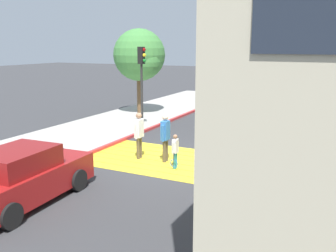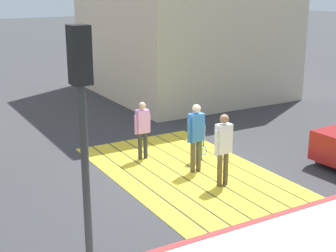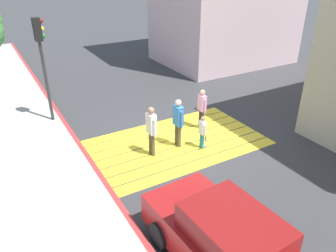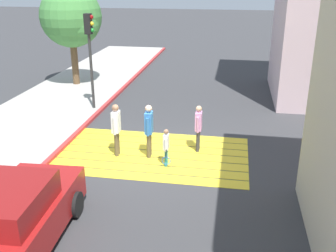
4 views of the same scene
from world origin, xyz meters
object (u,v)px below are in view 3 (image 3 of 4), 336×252
at_px(pedestrian_adult_lead, 151,128).
at_px(car_parked_near_curb, 228,244).
at_px(pedestrian_adult_side, 202,106).
at_px(pedestrian_child_with_racket, 203,131).
at_px(traffic_light_corner, 42,50).
at_px(pedestrian_adult_trailing, 178,120).

bearing_deg(pedestrian_adult_lead, car_parked_near_curb, -99.05).
xyz_separation_m(pedestrian_adult_lead, pedestrian_adult_side, (2.66, 0.81, -0.09)).
height_order(pedestrian_adult_side, pedestrian_child_with_racket, pedestrian_adult_side).
relative_size(car_parked_near_curb, pedestrian_adult_side, 2.66).
height_order(car_parked_near_curb, pedestrian_child_with_racket, car_parked_near_curb).
bearing_deg(car_parked_near_curb, pedestrian_adult_lead, 80.95).
distance_m(car_parked_near_curb, pedestrian_adult_side, 6.83).
bearing_deg(traffic_light_corner, car_parked_near_curb, -80.50).
bearing_deg(pedestrian_adult_trailing, pedestrian_adult_side, 25.50).
distance_m(car_parked_near_curb, traffic_light_corner, 9.85).
height_order(car_parked_near_curb, pedestrian_adult_lead, pedestrian_adult_lead).
bearing_deg(car_parked_near_curb, pedestrian_child_with_racket, 60.50).
relative_size(traffic_light_corner, pedestrian_adult_trailing, 2.32).
height_order(pedestrian_adult_lead, pedestrian_child_with_racket, pedestrian_adult_lead).
xyz_separation_m(pedestrian_adult_side, pedestrian_child_with_racket, (-0.89, -1.31, -0.26)).
bearing_deg(traffic_light_corner, pedestrian_child_with_racket, -49.56).
distance_m(pedestrian_adult_lead, pedestrian_adult_trailing, 1.10).
distance_m(traffic_light_corner, pedestrian_adult_side, 6.52).
bearing_deg(pedestrian_adult_lead, pedestrian_adult_side, 16.91).
relative_size(pedestrian_adult_side, pedestrian_child_with_racket, 1.32).
xyz_separation_m(car_parked_near_curb, pedestrian_adult_side, (3.47, 5.87, 0.23)).
height_order(pedestrian_adult_trailing, pedestrian_child_with_racket, pedestrian_adult_trailing).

